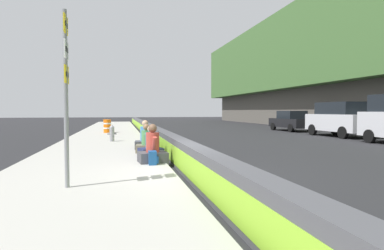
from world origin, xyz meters
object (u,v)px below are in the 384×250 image
(seated_person_far, at_px, (145,140))
(parked_car_third, at_px, (339,119))
(seated_person_rear, at_px, (146,143))
(seated_person_foreground, at_px, (153,150))
(backpack, at_px, (153,158))
(construction_barrel, at_px, (107,126))
(fire_hydrant, at_px, (112,133))
(seated_person_middle, at_px, (151,147))
(parked_car_fourth, at_px, (291,121))
(route_sign_post, at_px, (66,85))

(seated_person_far, xyz_separation_m, parked_car_third, (5.31, -13.14, 0.67))
(seated_person_rear, bearing_deg, seated_person_foreground, -179.99)
(backpack, bearing_deg, seated_person_foreground, -5.05)
(construction_barrel, bearing_deg, seated_person_foreground, -172.39)
(fire_hydrant, height_order, seated_person_middle, seated_person_middle)
(fire_hydrant, height_order, seated_person_rear, seated_person_rear)
(seated_person_middle, xyz_separation_m, backpack, (-1.75, 0.11, -0.14))
(seated_person_middle, relative_size, parked_car_fourth, 0.23)
(seated_person_rear, height_order, parked_car_fourth, parked_car_fourth)
(parked_car_fourth, bearing_deg, seated_person_foreground, 138.90)
(fire_hydrant, height_order, construction_barrel, construction_barrel)
(seated_person_middle, height_order, backpack, seated_person_middle)
(seated_person_middle, bearing_deg, backpack, 176.56)
(route_sign_post, distance_m, seated_person_far, 7.04)
(route_sign_post, relative_size, backpack, 9.00)
(construction_barrel, height_order, parked_car_third, parked_car_third)
(fire_hydrant, height_order, backpack, fire_hydrant)
(seated_person_rear, distance_m, parked_car_fourth, 18.26)
(seated_person_rear, height_order, backpack, seated_person_rear)
(construction_barrel, xyz_separation_m, parked_car_third, (-5.12, -15.07, 0.56))
(seated_person_middle, relative_size, construction_barrel, 1.12)
(route_sign_post, bearing_deg, seated_person_middle, -26.50)
(parked_car_third, bearing_deg, seated_person_far, 112.00)
(parked_car_fourth, bearing_deg, backpack, 139.63)
(fire_hydrant, relative_size, backpack, 2.20)
(seated_person_far, bearing_deg, seated_person_foreground, 179.27)
(route_sign_post, height_order, seated_person_foreground, route_sign_post)
(route_sign_post, bearing_deg, parked_car_third, -52.15)
(route_sign_post, relative_size, seated_person_rear, 3.36)
(construction_barrel, bearing_deg, seated_person_rear, -170.83)
(seated_person_foreground, relative_size, construction_barrel, 1.23)
(construction_barrel, distance_m, parked_car_fourth, 15.07)
(fire_hydrant, relative_size, seated_person_foreground, 0.75)
(seated_person_foreground, distance_m, seated_person_rear, 2.42)
(route_sign_post, height_order, construction_barrel, route_sign_post)
(seated_person_middle, bearing_deg, parked_car_third, -59.80)
(seated_person_far, bearing_deg, parked_car_fourth, -48.88)
(route_sign_post, height_order, seated_person_middle, route_sign_post)
(seated_person_rear, height_order, parked_car_third, parked_car_third)
(seated_person_far, distance_m, construction_barrel, 10.61)
(route_sign_post, distance_m, backpack, 3.67)
(fire_hydrant, relative_size, parked_car_fourth, 0.19)
(fire_hydrant, relative_size, parked_car_third, 0.18)
(route_sign_post, height_order, seated_person_rear, route_sign_post)
(fire_hydrant, distance_m, construction_barrel, 6.83)
(seated_person_rear, distance_m, construction_barrel, 11.80)
(seated_person_middle, bearing_deg, construction_barrel, 8.67)
(route_sign_post, relative_size, seated_person_foreground, 3.08)
(seated_person_middle, distance_m, parked_car_third, 15.20)
(route_sign_post, bearing_deg, seated_person_far, -17.61)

